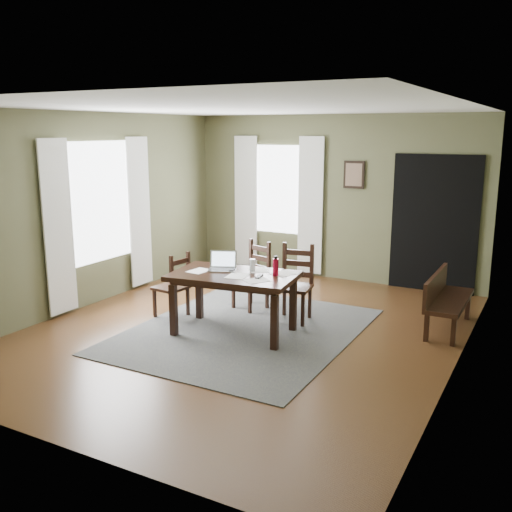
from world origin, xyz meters
The scene contains 26 objects.
ground centered at (0.00, 0.00, -0.01)m, with size 5.00×6.00×0.01m.
room_shell centered at (0.00, 0.00, 1.80)m, with size 5.02×6.02×2.71m.
rug centered at (0.00, 0.00, 0.01)m, with size 2.60×3.20×0.01m.
dining_table centered at (-0.08, -0.12, 0.66)m, with size 1.59×1.07×0.75m.
chair_end centered at (-1.09, 0.02, 0.43)m, with size 0.42×0.42×0.88m.
chair_back_left centered at (-0.36, 0.88, 0.46)m, with size 0.52×0.52×0.94m.
chair_back_right centered at (0.37, 0.68, 0.49)m, with size 0.49×0.49×0.99m.
bench centered at (2.16, 1.25, 0.43)m, with size 0.41×1.26×0.71m.
laptop centered at (-0.31, -0.01, 0.82)m, with size 0.41×0.37×0.23m.
computer_mouse centered at (-0.14, -0.05, 0.77)m, with size 0.05×0.09×0.03m, color #3F3F42.
tv_remote centered at (0.27, -0.13, 0.77)m, with size 0.05×0.19×0.02m, color black.
drinking_glass centered at (0.07, 0.08, 0.83)m, with size 0.07×0.07×0.15m, color silver.
water_bottle centered at (0.41, 0.02, 0.87)m, with size 0.08×0.08×0.24m.
paper_a centered at (-0.52, -0.21, 0.76)m, with size 0.22×0.28×0.00m, color white.
paper_b centered at (0.32, -0.28, 0.76)m, with size 0.21×0.28×0.00m, color white.
paper_c centered at (0.11, 0.17, 0.76)m, with size 0.22×0.29×0.00m, color white.
paper_d centered at (0.46, 0.16, 0.76)m, with size 0.24×0.31×0.00m, color white.
paper_e centered at (0.02, -0.20, 0.76)m, with size 0.23×0.30×0.00m, color white.
window_left centered at (-2.47, 0.20, 1.45)m, with size 0.01×1.30×1.70m.
window_back centered at (-1.00, 2.97, 1.45)m, with size 1.00×0.01×1.50m.
curtain_left_near centered at (-2.44, -0.62, 1.20)m, with size 0.03×0.48×2.30m.
curtain_left_far centered at (-2.44, 1.02, 1.20)m, with size 0.03×0.48×2.30m.
curtain_back_left centered at (-1.62, 2.94, 1.20)m, with size 0.44×0.03×2.30m.
curtain_back_right centered at (-0.38, 2.94, 1.20)m, with size 0.44×0.03×2.30m.
framed_picture centered at (0.35, 2.97, 1.75)m, with size 0.34×0.03×0.44m.
doorway_back centered at (1.65, 2.97, 1.05)m, with size 1.30×0.03×2.10m.
Camera 1 is at (3.31, -5.86, 2.45)m, focal length 40.00 mm.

